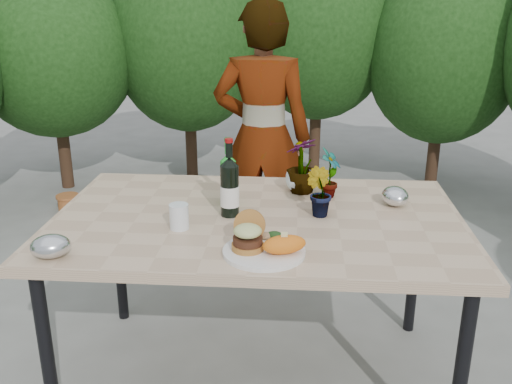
# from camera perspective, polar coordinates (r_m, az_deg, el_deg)

# --- Properties ---
(ground) EXTENTS (80.00, 80.00, 0.00)m
(ground) POSITION_cam_1_polar(r_m,az_deg,el_deg) (2.61, 0.14, -17.87)
(ground) COLOR slate
(ground) RESTS_ON ground
(patio_table) EXTENTS (1.60, 1.00, 0.75)m
(patio_table) POSITION_cam_1_polar(r_m,az_deg,el_deg) (2.26, 0.16, -3.80)
(patio_table) COLOR tan
(patio_table) RESTS_ON ground
(shrub_hedge) EXTENTS (6.90, 5.12, 2.04)m
(shrub_hedge) POSITION_cam_1_polar(r_m,az_deg,el_deg) (3.65, 7.65, 12.30)
(shrub_hedge) COLOR #382316
(shrub_hedge) RESTS_ON ground
(dinner_plate) EXTENTS (0.28, 0.28, 0.01)m
(dinner_plate) POSITION_cam_1_polar(r_m,az_deg,el_deg) (1.93, 0.81, -6.00)
(dinner_plate) COLOR white
(dinner_plate) RESTS_ON patio_table
(burger_stack) EXTENTS (0.11, 0.16, 0.11)m
(burger_stack) POSITION_cam_1_polar(r_m,az_deg,el_deg) (1.93, -0.79, -4.28)
(burger_stack) COLOR #B7722D
(burger_stack) RESTS_ON dinner_plate
(sweet_potato) EXTENTS (0.17, 0.12, 0.06)m
(sweet_potato) POSITION_cam_1_polar(r_m,az_deg,el_deg) (1.89, 2.84, -5.27)
(sweet_potato) COLOR orange
(sweet_potato) RESTS_ON dinner_plate
(grilled_veg) EXTENTS (0.08, 0.05, 0.03)m
(grilled_veg) POSITION_cam_1_polar(r_m,az_deg,el_deg) (2.00, 1.47, -4.35)
(grilled_veg) COLOR olive
(grilled_veg) RESTS_ON dinner_plate
(wine_bottle) EXTENTS (0.07, 0.07, 0.31)m
(wine_bottle) POSITION_cam_1_polar(r_m,az_deg,el_deg) (2.21, -2.65, 0.42)
(wine_bottle) COLOR black
(wine_bottle) RESTS_ON patio_table
(sparkling_water) EXTENTS (0.07, 0.07, 0.28)m
(sparkling_water) POSITION_cam_1_polar(r_m,az_deg,el_deg) (2.36, -2.79, 1.31)
(sparkling_water) COLOR #1B9626
(sparkling_water) RESTS_ON patio_table
(plastic_cup) EXTENTS (0.07, 0.07, 0.09)m
(plastic_cup) POSITION_cam_1_polar(r_m,az_deg,el_deg) (2.13, -7.69, -2.44)
(plastic_cup) COLOR silver
(plastic_cup) RESTS_ON patio_table
(seedling_left) EXTENTS (0.12, 0.14, 0.22)m
(seedling_left) POSITION_cam_1_polar(r_m,az_deg,el_deg) (2.43, 7.41, 1.89)
(seedling_left) COLOR #255B1F
(seedling_left) RESTS_ON patio_table
(seedling_mid) EXTENTS (0.13, 0.13, 0.19)m
(seedling_mid) POSITION_cam_1_polar(r_m,az_deg,el_deg) (2.23, 6.29, -0.02)
(seedling_mid) COLOR #2A561D
(seedling_mid) RESTS_ON patio_table
(seedling_right) EXTENTS (0.19, 0.19, 0.24)m
(seedling_right) POSITION_cam_1_polar(r_m,az_deg,el_deg) (2.48, 4.64, 2.68)
(seedling_right) COLOR #2D5E20
(seedling_right) RESTS_ON patio_table
(blue_bowl) EXTENTS (0.15, 0.15, 0.09)m
(blue_bowl) POSITION_cam_1_polar(r_m,az_deg,el_deg) (2.51, 4.34, 1.10)
(blue_bowl) COLOR silver
(blue_bowl) RESTS_ON patio_table
(foil_packet_left) EXTENTS (0.16, 0.14, 0.08)m
(foil_packet_left) POSITION_cam_1_polar(r_m,az_deg,el_deg) (2.01, -19.85, -5.12)
(foil_packet_left) COLOR silver
(foil_packet_left) RESTS_ON patio_table
(foil_packet_right) EXTENTS (0.13, 0.15, 0.08)m
(foil_packet_right) POSITION_cam_1_polar(r_m,az_deg,el_deg) (2.41, 13.74, -0.40)
(foil_packet_right) COLOR silver
(foil_packet_right) RESTS_ON patio_table
(person) EXTENTS (0.58, 0.39, 1.56)m
(person) POSITION_cam_1_polar(r_m,az_deg,el_deg) (3.31, 0.65, 5.42)
(person) COLOR #A16C50
(person) RESTS_ON ground
(terracotta_pot) EXTENTS (0.17, 0.17, 0.14)m
(terracotta_pot) POSITION_cam_1_polar(r_m,az_deg,el_deg) (4.52, -18.26, -1.10)
(terracotta_pot) COLOR #AB5C2C
(terracotta_pot) RESTS_ON ground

